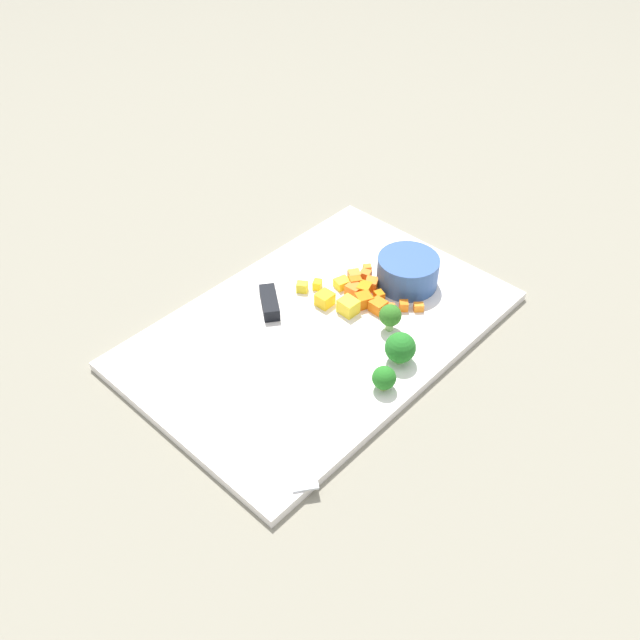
{
  "coord_description": "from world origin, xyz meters",
  "views": [
    {
      "loc": [
        -0.47,
        -0.44,
        0.6
      ],
      "look_at": [
        0.0,
        0.0,
        0.02
      ],
      "focal_mm": 38.61,
      "sensor_mm": 36.0,
      "label": 1
    }
  ],
  "objects": [
    {
      "name": "broccoli_floret_1",
      "position": [
        0.02,
        -0.11,
        0.03
      ],
      "size": [
        0.04,
        0.04,
        0.04
      ],
      "color": "#81BF61",
      "rests_on": "cutting_board"
    },
    {
      "name": "carrot_dice_5",
      "position": [
        0.08,
        -0.05,
        0.02
      ],
      "size": [
        0.02,
        0.02,
        0.01
      ],
      "primitive_type": "cube",
      "rotation": [
        0.0,
        0.0,
        2.06
      ],
      "color": "orange",
      "rests_on": "cutting_board"
    },
    {
      "name": "pepper_dice_3",
      "position": [
        0.03,
        0.07,
        0.02
      ],
      "size": [
        0.02,
        0.02,
        0.01
      ],
      "primitive_type": "cube",
      "rotation": [
        0.0,
        0.0,
        0.61
      ],
      "color": "yellow",
      "rests_on": "cutting_board"
    },
    {
      "name": "carrot_dice_6",
      "position": [
        0.07,
        -0.01,
        0.02
      ],
      "size": [
        0.03,
        0.03,
        0.02
      ],
      "primitive_type": "cube",
      "rotation": [
        0.0,
        0.0,
        1.13
      ],
      "color": "orange",
      "rests_on": "cutting_board"
    },
    {
      "name": "carrot_dice_4",
      "position": [
        0.1,
        0.03,
        0.02
      ],
      "size": [
        0.02,
        0.02,
        0.02
      ],
      "primitive_type": "cube",
      "rotation": [
        0.0,
        0.0,
        0.98
      ],
      "color": "orange",
      "rests_on": "cutting_board"
    },
    {
      "name": "ground_plane",
      "position": [
        0.0,
        0.0,
        0.0
      ],
      "size": [
        4.0,
        4.0,
        0.0
      ],
      "primitive_type": "plane",
      "color": "gray"
    },
    {
      "name": "broccoli_floret_0",
      "position": [
        0.06,
        -0.07,
        0.03
      ],
      "size": [
        0.03,
        0.03,
        0.04
      ],
      "color": "#91C06C",
      "rests_on": "cutting_board"
    },
    {
      "name": "pepper_dice_4",
      "position": [
        0.05,
        0.05,
        0.02
      ],
      "size": [
        0.02,
        0.02,
        0.01
      ],
      "primitive_type": "cube",
      "rotation": [
        0.0,
        0.0,
        0.51
      ],
      "color": "yellow",
      "rests_on": "cutting_board"
    },
    {
      "name": "pepper_dice_2",
      "position": [
        0.03,
        0.02,
        0.02
      ],
      "size": [
        0.02,
        0.02,
        0.02
      ],
      "primitive_type": "cube",
      "rotation": [
        0.0,
        0.0,
        1.59
      ],
      "color": "yellow",
      "rests_on": "cutting_board"
    },
    {
      "name": "carrot_dice_7",
      "position": [
        0.08,
        0.01,
        0.02
      ],
      "size": [
        0.02,
        0.02,
        0.02
      ],
      "primitive_type": "cube",
      "rotation": [
        0.0,
        0.0,
        1.64
      ],
      "color": "orange",
      "rests_on": "cutting_board"
    },
    {
      "name": "carrot_dice_11",
      "position": [
        0.1,
        0.0,
        0.02
      ],
      "size": [
        0.02,
        0.02,
        0.02
      ],
      "primitive_type": "cube",
      "rotation": [
        0.0,
        0.0,
        2.06
      ],
      "color": "orange",
      "rests_on": "cutting_board"
    },
    {
      "name": "carrot_dice_9",
      "position": [
        0.11,
        -0.07,
        0.02
      ],
      "size": [
        0.02,
        0.02,
        0.01
      ],
      "primitive_type": "cube",
      "rotation": [
        0.0,
        0.0,
        2.37
      ],
      "color": "orange",
      "rests_on": "cutting_board"
    },
    {
      "name": "pepper_dice_1",
      "position": [
        0.04,
        -0.01,
        0.02
      ],
      "size": [
        0.02,
        0.02,
        0.02
      ],
      "primitive_type": "cube",
      "rotation": [
        0.0,
        0.0,
        3.1
      ],
      "color": "yellow",
      "rests_on": "cutting_board"
    },
    {
      "name": "carrot_dice_12",
      "position": [
        0.09,
        -0.02,
        0.02
      ],
      "size": [
        0.02,
        0.02,
        0.01
      ],
      "primitive_type": "cube",
      "rotation": [
        0.0,
        0.0,
        1.22
      ],
      "color": "orange",
      "rests_on": "cutting_board"
    },
    {
      "name": "carrot_dice_10",
      "position": [
        0.11,
        0.02,
        0.02
      ],
      "size": [
        0.02,
        0.02,
        0.01
      ],
      "primitive_type": "cube",
      "rotation": [
        0.0,
        0.0,
        0.33
      ],
      "color": "orange",
      "rests_on": "cutting_board"
    },
    {
      "name": "broccoli_floret_2",
      "position": [
        -0.03,
        -0.13,
        0.03
      ],
      "size": [
        0.03,
        0.03,
        0.03
      ],
      "color": "#98B057",
      "rests_on": "cutting_board"
    },
    {
      "name": "chef_knife",
      "position": [
        -0.07,
        0.01,
        0.02
      ],
      "size": [
        0.21,
        0.27,
        0.02
      ],
      "rotation": [
        0.0,
        0.0,
        4.07
      ],
      "color": "silver",
      "rests_on": "cutting_board"
    },
    {
      "name": "carrot_dice_3",
      "position": [
        0.09,
        -0.0,
        0.02
      ],
      "size": [
        0.02,
        0.02,
        0.02
      ],
      "primitive_type": "cube",
      "rotation": [
        0.0,
        0.0,
        0.34
      ],
      "color": "orange",
      "rests_on": "cutting_board"
    },
    {
      "name": "pepper_dice_0",
      "position": [
        0.08,
        0.03,
        0.02
      ],
      "size": [
        0.02,
        0.02,
        0.01
      ],
      "primitive_type": "cube",
      "rotation": [
        0.0,
        0.0,
        1.3
      ],
      "color": "yellow",
      "rests_on": "cutting_board"
    },
    {
      "name": "prep_bowl",
      "position": [
        0.14,
        -0.03,
        0.03
      ],
      "size": [
        0.08,
        0.08,
        0.04
      ],
      "primitive_type": "cylinder",
      "color": "#335593",
      "rests_on": "cutting_board"
    },
    {
      "name": "cutting_board",
      "position": [
        0.0,
        0.0,
        0.01
      ],
      "size": [
        0.48,
        0.32,
        0.01
      ],
      "primitive_type": "cube",
      "color": "white",
      "rests_on": "ground_plane"
    },
    {
      "name": "carrot_dice_1",
      "position": [
        0.13,
        0.03,
        0.02
      ],
      "size": [
        0.01,
        0.01,
        0.01
      ],
      "primitive_type": "cube",
      "rotation": [
        0.0,
        0.0,
        2.44
      ],
      "color": "orange",
      "rests_on": "cutting_board"
    },
    {
      "name": "carrot_dice_2",
      "position": [
        0.07,
        -0.03,
        0.02
      ],
      "size": [
        0.02,
        0.02,
        0.02
      ],
      "primitive_type": "cube",
      "rotation": [
        0.0,
        0.0,
        1.55
      ],
      "color": "orange",
      "rests_on": "cutting_board"
    },
    {
      "name": "carrot_dice_0",
      "position": [
        0.1,
        -0.06,
        0.02
      ],
      "size": [
        0.02,
        0.02,
        0.01
      ],
      "primitive_type": "cube",
      "rotation": [
        0.0,
        0.0,
        2.32
      ],
      "color": "orange",
      "rests_on": "cutting_board"
    },
    {
      "name": "carrot_dice_8",
      "position": [
        0.09,
        0.02,
        0.02
      ],
      "size": [
        0.02,
        0.02,
        0.02
      ],
      "primitive_type": "cube",
      "rotation": [
        0.0,
        0.0,
        2.57
      ],
      "color": "orange",
      "rests_on": "cutting_board"
    }
  ]
}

